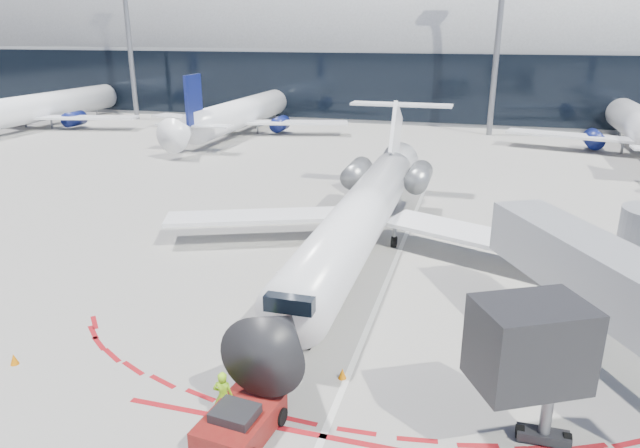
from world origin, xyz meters
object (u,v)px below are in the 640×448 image
(pushback_tug, at_px, (240,423))
(ramp_worker, at_px, (223,396))
(regional_jet, at_px, (364,211))
(uld_container, at_px, (301,290))

(pushback_tug, relative_size, ramp_worker, 2.66)
(regional_jet, height_order, uld_container, regional_jet)
(regional_jet, height_order, ramp_worker, regional_jet)
(regional_jet, relative_size, ramp_worker, 16.54)
(ramp_worker, distance_m, uld_container, 8.34)
(regional_jet, xyz_separation_m, pushback_tug, (-0.50, -16.76, -1.99))
(uld_container, bearing_deg, pushback_tug, -62.97)
(pushback_tug, height_order, ramp_worker, ramp_worker)
(ramp_worker, bearing_deg, regional_jet, -104.17)
(pushback_tug, distance_m, ramp_worker, 1.13)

